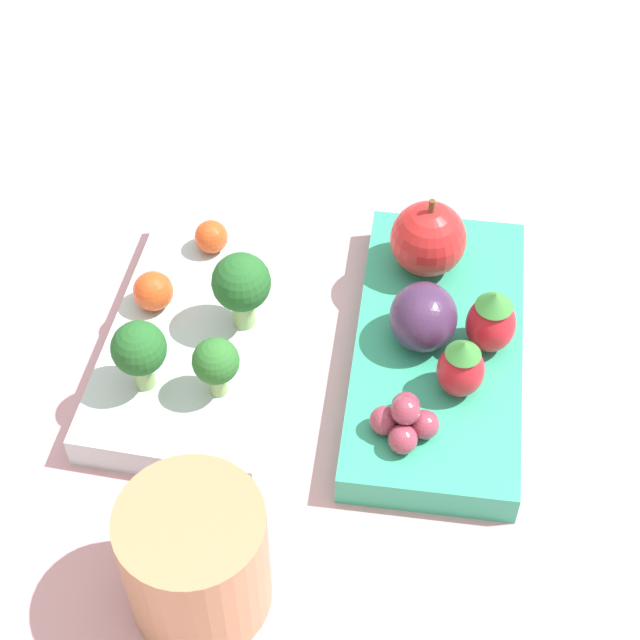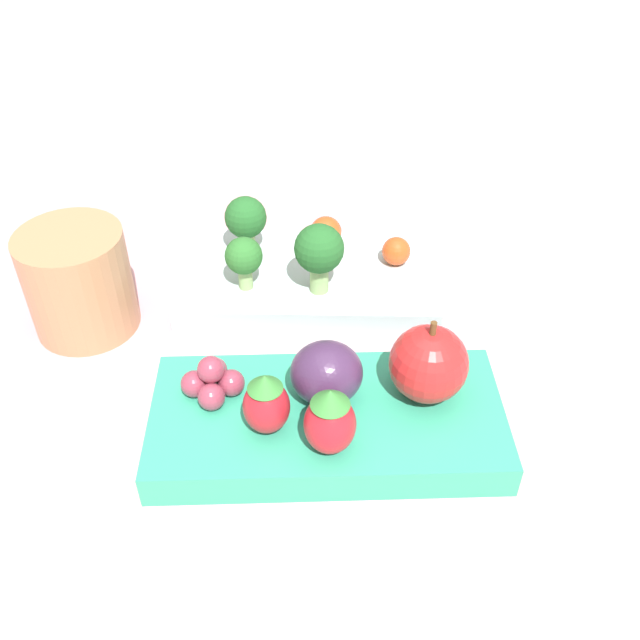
% 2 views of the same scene
% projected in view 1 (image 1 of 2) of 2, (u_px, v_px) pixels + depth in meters
% --- Properties ---
extents(ground_plane, '(4.00, 4.00, 0.00)m').
position_uv_depth(ground_plane, '(323.00, 352.00, 0.69)').
color(ground_plane, '#C6939E').
extents(bento_box_savoury, '(0.21, 0.12, 0.02)m').
position_uv_depth(bento_box_savoury, '(203.00, 339.00, 0.68)').
color(bento_box_savoury, silver).
rests_on(bento_box_savoury, ground_plane).
extents(bento_box_fruit, '(0.22, 0.11, 0.02)m').
position_uv_depth(bento_box_fruit, '(438.00, 346.00, 0.68)').
color(bento_box_fruit, '#33A87F').
rests_on(bento_box_fruit, ground_plane).
extents(broccoli_floret_0, '(0.03, 0.03, 0.04)m').
position_uv_depth(broccoli_floret_0, '(216.00, 363.00, 0.62)').
color(broccoli_floret_0, '#93B770').
rests_on(broccoli_floret_0, bento_box_savoury).
extents(broccoli_floret_1, '(0.04, 0.04, 0.06)m').
position_uv_depth(broccoli_floret_1, '(243.00, 279.00, 0.65)').
color(broccoli_floret_1, '#93B770').
rests_on(broccoli_floret_1, bento_box_savoury).
extents(broccoli_floret_2, '(0.03, 0.03, 0.05)m').
position_uv_depth(broccoli_floret_2, '(139.00, 350.00, 0.62)').
color(broccoli_floret_2, '#93B770').
rests_on(broccoli_floret_2, bento_box_savoury).
extents(cherry_tomato_0, '(0.03, 0.03, 0.03)m').
position_uv_depth(cherry_tomato_0, '(153.00, 291.00, 0.68)').
color(cherry_tomato_0, '#DB4C1E').
rests_on(cherry_tomato_0, bento_box_savoury).
extents(cherry_tomato_1, '(0.02, 0.02, 0.02)m').
position_uv_depth(cherry_tomato_1, '(211.00, 237.00, 0.71)').
color(cherry_tomato_1, '#DB4C1E').
rests_on(cherry_tomato_1, bento_box_savoury).
extents(apple, '(0.05, 0.05, 0.06)m').
position_uv_depth(apple, '(428.00, 239.00, 0.69)').
color(apple, red).
rests_on(apple, bento_box_fruit).
extents(strawberry_0, '(0.03, 0.03, 0.04)m').
position_uv_depth(strawberry_0, '(461.00, 367.00, 0.63)').
color(strawberry_0, red).
rests_on(strawberry_0, bento_box_fruit).
extents(strawberry_1, '(0.03, 0.03, 0.05)m').
position_uv_depth(strawberry_1, '(491.00, 327.00, 0.64)').
color(strawberry_1, red).
rests_on(strawberry_1, bento_box_fruit).
extents(plum, '(0.05, 0.04, 0.04)m').
position_uv_depth(plum, '(423.00, 316.00, 0.65)').
color(plum, '#42284C').
rests_on(plum, bento_box_fruit).
extents(grape_cluster, '(0.04, 0.04, 0.03)m').
position_uv_depth(grape_cluster, '(404.00, 420.00, 0.61)').
color(grape_cluster, '#93384C').
rests_on(grape_cluster, bento_box_fruit).
extents(drinking_cup, '(0.08, 0.08, 0.08)m').
position_uv_depth(drinking_cup, '(195.00, 559.00, 0.55)').
color(drinking_cup, tan).
rests_on(drinking_cup, ground_plane).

